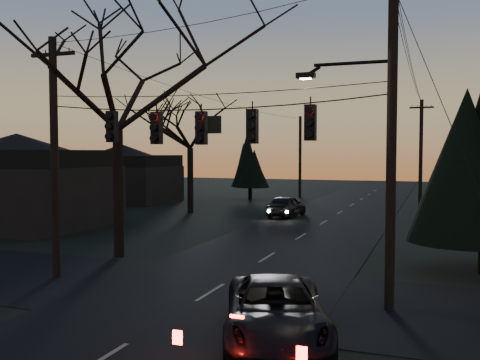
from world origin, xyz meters
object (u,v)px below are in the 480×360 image
(utility_pole_left, at_px, (57,277))
(sedan_oncoming_a, at_px, (286,206))
(utility_pole_far_l, at_px, (300,197))
(suv_near, at_px, (276,312))
(utility_pole_right, at_px, (389,310))
(utility_pole_far_r, at_px, (420,210))
(bare_tree_left, at_px, (117,78))

(utility_pole_left, relative_size, sedan_oncoming_a, 1.95)
(sedan_oncoming_a, bearing_deg, utility_pole_far_l, -75.02)
(utility_pole_far_l, distance_m, suv_near, 40.57)
(utility_pole_right, height_order, utility_pole_far_l, utility_pole_right)
(utility_pole_far_r, distance_m, utility_pole_far_l, 14.01)
(bare_tree_left, bearing_deg, sedan_oncoming_a, 79.45)
(utility_pole_far_l, relative_size, bare_tree_left, 0.74)
(utility_pole_left, bearing_deg, utility_pole_far_l, 90.00)
(utility_pole_right, relative_size, bare_tree_left, 0.92)
(utility_pole_right, distance_m, suv_near, 4.25)
(bare_tree_left, distance_m, suv_near, 13.81)
(suv_near, bearing_deg, sedan_oncoming_a, 85.46)
(utility_pole_far_r, bearing_deg, suv_near, -94.18)
(bare_tree_left, bearing_deg, utility_pole_far_l, 89.90)
(bare_tree_left, height_order, suv_near, bare_tree_left)
(utility_pole_left, distance_m, utility_pole_far_r, 30.27)
(sedan_oncoming_a, bearing_deg, utility_pole_far_r, -133.27)
(suv_near, xyz_separation_m, sedan_oncoming_a, (-6.25, 23.72, 0.03))
(utility_pole_left, xyz_separation_m, suv_near, (9.20, -3.51, 0.71))
(utility_pole_far_r, distance_m, sedan_oncoming_a, 11.59)
(utility_pole_right, relative_size, utility_pole_left, 1.18)
(utility_pole_right, xyz_separation_m, utility_pole_left, (-11.50, 0.00, 0.00))
(utility_pole_far_r, xyz_separation_m, bare_tree_left, (-11.55, -23.92, 7.60))
(utility_pole_right, relative_size, utility_pole_far_r, 1.18)
(utility_pole_right, xyz_separation_m, sedan_oncoming_a, (-8.55, 20.21, 0.74))
(utility_pole_right, height_order, bare_tree_left, bare_tree_left)
(utility_pole_far_r, distance_m, bare_tree_left, 27.63)
(utility_pole_right, relative_size, sedan_oncoming_a, 2.30)
(utility_pole_far_r, distance_m, suv_near, 31.60)
(bare_tree_left, bearing_deg, utility_pole_left, -89.25)
(bare_tree_left, xyz_separation_m, suv_near, (9.25, -7.59, -6.89))
(utility_pole_far_r, bearing_deg, utility_pole_right, -90.00)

